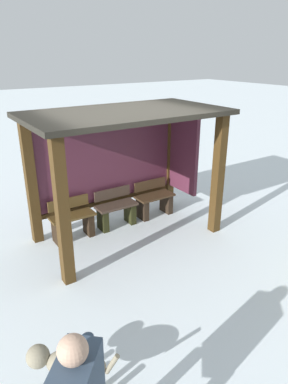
{
  "coord_description": "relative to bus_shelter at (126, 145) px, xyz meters",
  "views": [
    {
      "loc": [
        -2.95,
        -5.04,
        3.21
      ],
      "look_at": [
        -0.08,
        -0.66,
        1.11
      ],
      "focal_mm": 32.68,
      "sensor_mm": 36.0,
      "label": 1
    }
  ],
  "objects": [
    {
      "name": "bench_right_inside",
      "position": [
        0.79,
        0.22,
        -1.36
      ],
      "size": [
        0.81,
        0.38,
        0.74
      ],
      "color": "#402D1B",
      "rests_on": "ground"
    },
    {
      "name": "bench_center_inside",
      "position": [
        -0.12,
        0.22,
        -1.34
      ],
      "size": [
        0.81,
        0.35,
        0.75
      ],
      "color": "#413127",
      "rests_on": "ground"
    },
    {
      "name": "bus_shelter",
      "position": [
        0.0,
        0.0,
        0.0
      ],
      "size": [
        3.36,
        1.87,
        2.32
      ],
      "color": "#402B12",
      "rests_on": "ground"
    },
    {
      "name": "ground_plane",
      "position": [
        -0.12,
        -0.24,
        -1.67
      ],
      "size": [
        60.0,
        60.0,
        0.0
      ],
      "primitive_type": "plane",
      "color": "white"
    },
    {
      "name": "bench_left_inside",
      "position": [
        -1.03,
        0.22,
        -1.34
      ],
      "size": [
        0.81,
        0.34,
        0.76
      ],
      "color": "#513B1B",
      "rests_on": "ground"
    },
    {
      "name": "dog",
      "position": [
        -2.31,
        -2.81,
        -1.25
      ],
      "size": [
        0.75,
        0.64,
        0.61
      ],
      "color": "gray",
      "rests_on": "ground"
    }
  ]
}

